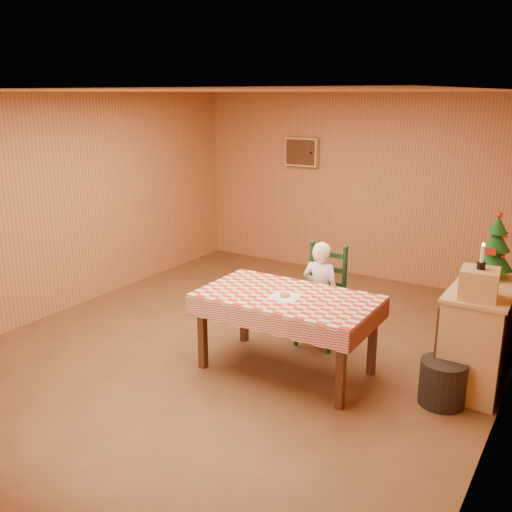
{
  "coord_description": "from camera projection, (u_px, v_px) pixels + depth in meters",
  "views": [
    {
      "loc": [
        3.0,
        -4.66,
        2.58
      ],
      "look_at": [
        0.0,
        0.2,
        0.95
      ],
      "focal_mm": 40.0,
      "sensor_mm": 36.0,
      "label": 1
    }
  ],
  "objects": [
    {
      "name": "napkin",
      "position": [
        285.0,
        297.0,
        5.27
      ],
      "size": [
        0.29,
        0.29,
        0.0
      ],
      "primitive_type": "cube",
      "rotation": [
        0.0,
        0.0,
        0.13
      ],
      "color": "white",
      "rests_on": "dining_table"
    },
    {
      "name": "storage_bin",
      "position": [
        443.0,
        383.0,
        4.87
      ],
      "size": [
        0.41,
        0.41,
        0.39
      ],
      "primitive_type": "cylinder",
      "rotation": [
        0.0,
        0.0,
        -0.04
      ],
      "color": "black",
      "rests_on": "ground"
    },
    {
      "name": "cabin_walls",
      "position": [
        272.0,
        168.0,
        5.97
      ],
      "size": [
        5.1,
        6.05,
        2.65
      ],
      "color": "#B77342",
      "rests_on": "ground"
    },
    {
      "name": "donut",
      "position": [
        285.0,
        295.0,
        5.26
      ],
      "size": [
        0.12,
        0.12,
        0.03
      ],
      "primitive_type": "torus",
      "rotation": [
        0.0,
        0.0,
        0.33
      ],
      "color": "#BF8B44",
      "rests_on": "napkin"
    },
    {
      "name": "seated_child",
      "position": [
        320.0,
        294.0,
        5.96
      ],
      "size": [
        0.41,
        0.27,
        1.12
      ],
      "primitive_type": "imported",
      "rotation": [
        0.0,
        0.0,
        3.14
      ],
      "color": "white",
      "rests_on": "ground"
    },
    {
      "name": "dining_table",
      "position": [
        287.0,
        303.0,
        5.33
      ],
      "size": [
        1.66,
        0.96,
        0.77
      ],
      "color": "#4C2714",
      "rests_on": "ground"
    },
    {
      "name": "shelf_unit",
      "position": [
        480.0,
        332.0,
        5.24
      ],
      "size": [
        0.54,
        1.24,
        0.93
      ],
      "color": "tan",
      "rests_on": "ground"
    },
    {
      "name": "christmas_tree",
      "position": [
        495.0,
        248.0,
        5.24
      ],
      "size": [
        0.34,
        0.34,
        0.62
      ],
      "color": "#4C2714",
      "rests_on": "shelf_unit"
    },
    {
      "name": "flower_arrangement",
      "position": [
        495.0,
        249.0,
        5.53
      ],
      "size": [
        0.24,
        0.24,
        0.4
      ],
      "primitive_type": "imported",
      "rotation": [
        0.0,
        0.0,
        -0.11
      ],
      "color": "maroon",
      "rests_on": "shelf_unit"
    },
    {
      "name": "ladder_chair",
      "position": [
        323.0,
        297.0,
        6.03
      ],
      "size": [
        0.44,
        0.4,
        1.08
      ],
      "color": "black",
      "rests_on": "ground"
    },
    {
      "name": "ground",
      "position": [
        246.0,
        347.0,
        6.03
      ],
      "size": [
        6.0,
        6.0,
        0.0
      ],
      "primitive_type": "plane",
      "color": "brown",
      "rests_on": "ground"
    },
    {
      "name": "candle_set",
      "position": [
        482.0,
        262.0,
        4.7
      ],
      "size": [
        0.07,
        0.07,
        0.22
      ],
      "color": "black",
      "rests_on": "crate"
    },
    {
      "name": "crate",
      "position": [
        479.0,
        283.0,
        4.75
      ],
      "size": [
        0.33,
        0.33,
        0.25
      ],
      "primitive_type": "cube",
      "rotation": [
        0.0,
        0.0,
        0.1
      ],
      "color": "tan",
      "rests_on": "shelf_unit"
    }
  ]
}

